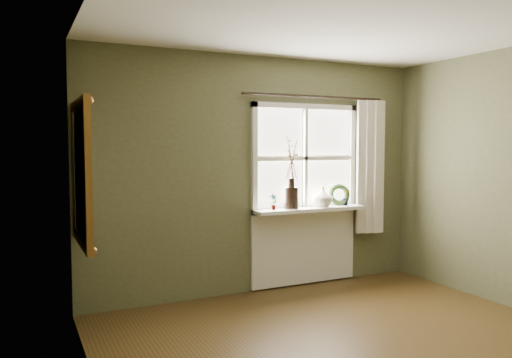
{
  "coord_description": "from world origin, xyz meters",
  "views": [
    {
      "loc": [
        -2.44,
        -2.69,
        1.63
      ],
      "look_at": [
        -0.4,
        1.55,
        1.31
      ],
      "focal_mm": 35.0,
      "sensor_mm": 36.0,
      "label": 1
    }
  ],
  "objects": [
    {
      "name": "curtain",
      "position": [
        1.39,
        2.13,
        1.37
      ],
      "size": [
        0.36,
        0.12,
        1.59
      ],
      "primitive_type": "cube",
      "color": "beige",
      "rests_on": "wall_back"
    },
    {
      "name": "wall_back",
      "position": [
        0.0,
        2.3,
        1.3
      ],
      "size": [
        4.0,
        0.1,
        2.6
      ],
      "primitive_type": "cube",
      "color": "brown",
      "rests_on": "ground"
    },
    {
      "name": "potted_plant_left",
      "position": [
        0.08,
        2.12,
        1.01
      ],
      "size": [
        0.09,
        0.06,
        0.18
      ],
      "primitive_type": "imported",
      "rotation": [
        0.0,
        0.0,
        0.0
      ],
      "color": "#283F1C",
      "rests_on": "window_sill"
    },
    {
      "name": "ceiling",
      "position": [
        0.0,
        0.0,
        2.6
      ],
      "size": [
        4.5,
        4.5,
        0.0
      ],
      "primitive_type": "plane",
      "color": "silver",
      "rests_on": "ground"
    },
    {
      "name": "window_frame",
      "position": [
        0.55,
        2.23,
        1.48
      ],
      "size": [
        1.36,
        0.06,
        1.24
      ],
      "color": "white",
      "rests_on": "wall_back"
    },
    {
      "name": "potted_plant_right",
      "position": [
        1.05,
        2.12,
        1.01
      ],
      "size": [
        0.11,
        0.09,
        0.18
      ],
      "primitive_type": "imported",
      "rotation": [
        0.0,
        0.0,
        -0.12
      ],
      "color": "#283F1C",
      "rests_on": "window_sill"
    },
    {
      "name": "gilt_mirror",
      "position": [
        -1.96,
        1.7,
        1.4
      ],
      "size": [
        0.1,
        1.03,
        1.23
      ],
      "color": "white",
      "rests_on": "wall_left"
    },
    {
      "name": "curtain_rod",
      "position": [
        0.65,
        2.17,
        2.18
      ],
      "size": [
        1.84,
        0.03,
        0.03
      ],
      "primitive_type": "cylinder",
      "rotation": [
        0.0,
        1.57,
        0.0
      ],
      "color": "black",
      "rests_on": "wall_back"
    },
    {
      "name": "dark_jug",
      "position": [
        0.31,
        2.12,
        1.04
      ],
      "size": [
        0.2,
        0.2,
        0.24
      ],
      "primitive_type": "cylinder",
      "rotation": [
        0.0,
        0.0,
        -0.26
      ],
      "color": "black",
      "rests_on": "window_sill"
    },
    {
      "name": "wall_left",
      "position": [
        -2.05,
        0.0,
        1.3
      ],
      "size": [
        0.1,
        4.5,
        2.6
      ],
      "primitive_type": "cube",
      "color": "brown",
      "rests_on": "ground"
    },
    {
      "name": "window_sill",
      "position": [
        0.55,
        2.12,
        0.9
      ],
      "size": [
        1.36,
        0.26,
        0.04
      ],
      "primitive_type": "cube",
      "color": "white",
      "rests_on": "wall_back"
    },
    {
      "name": "window_apron",
      "position": [
        0.55,
        2.23,
        0.46
      ],
      "size": [
        1.36,
        0.04,
        0.88
      ],
      "primitive_type": "cube",
      "color": "white",
      "rests_on": "ground"
    },
    {
      "name": "wreath",
      "position": [
        0.98,
        2.16,
        1.02
      ],
      "size": [
        0.28,
        0.21,
        0.26
      ],
      "primitive_type": "torus",
      "rotation": [
        1.36,
        0.0,
        -0.41
      ],
      "color": "#283F1C",
      "rests_on": "window_sill"
    },
    {
      "name": "cream_vase",
      "position": [
        0.73,
        2.12,
        1.04
      ],
      "size": [
        0.27,
        0.27,
        0.23
      ],
      "primitive_type": "imported",
      "rotation": [
        0.0,
        0.0,
        0.26
      ],
      "color": "beige",
      "rests_on": "window_sill"
    }
  ]
}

